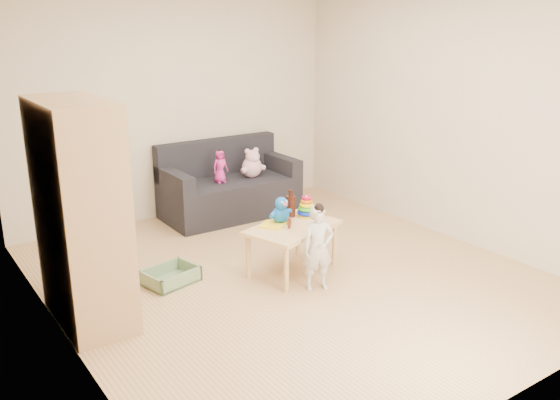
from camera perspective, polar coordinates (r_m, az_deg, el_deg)
room at (r=5.05m, az=1.16°, el=6.27°), size 4.50×4.50×4.50m
wardrobe at (r=4.64m, az=-18.63°, el=-1.34°), size 0.47×0.95×1.71m
sofa at (r=7.03m, az=-4.81°, el=0.27°), size 1.57×0.79×0.44m
play_table at (r=5.45m, az=1.22°, el=-4.73°), size 0.97×0.76×0.45m
storage_bin at (r=5.37m, az=-10.48°, el=-7.17°), size 0.51×0.43×0.13m
toddler at (r=5.07m, az=3.69°, el=-4.74°), size 0.32×0.26×0.73m
pink_bear at (r=7.02m, az=-2.73°, el=3.40°), size 0.27×0.24×0.30m
doll at (r=6.80m, az=-5.77°, el=3.19°), size 0.19×0.14×0.37m
ring_stacker at (r=5.60m, az=2.57°, el=-0.79°), size 0.18×0.18×0.20m
brown_bottle at (r=5.59m, az=1.04°, el=-0.51°), size 0.09×0.09×0.26m
blue_plush at (r=5.41m, az=0.07°, el=-0.93°), size 0.26×0.25×0.25m
wooden_figure at (r=5.29m, az=0.89°, el=-2.19°), size 0.04×0.04×0.11m
yellow_book at (r=5.37m, az=-0.70°, el=-2.42°), size 0.28×0.28×0.02m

